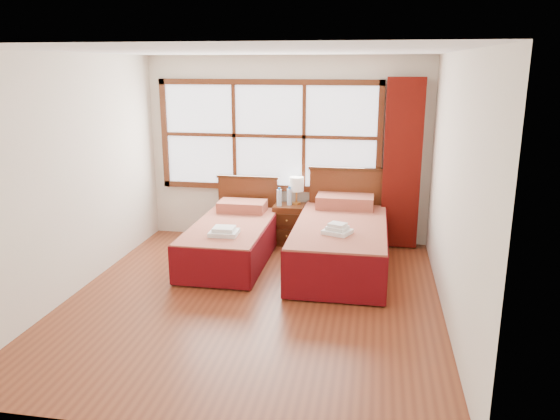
# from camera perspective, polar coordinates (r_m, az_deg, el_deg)

# --- Properties ---
(floor) EXTENTS (4.50, 4.50, 0.00)m
(floor) POSITION_cam_1_polar(r_m,az_deg,el_deg) (6.01, -2.84, -9.38)
(floor) COLOR brown
(floor) RESTS_ON ground
(ceiling) EXTENTS (4.50, 4.50, 0.00)m
(ceiling) POSITION_cam_1_polar(r_m,az_deg,el_deg) (5.47, -3.20, 16.26)
(ceiling) COLOR white
(ceiling) RESTS_ON wall_back
(wall_back) EXTENTS (4.00, 0.00, 4.00)m
(wall_back) POSITION_cam_1_polar(r_m,az_deg,el_deg) (7.77, 0.72, 6.28)
(wall_back) COLOR silver
(wall_back) RESTS_ON floor
(wall_left) EXTENTS (0.00, 4.50, 4.50)m
(wall_left) POSITION_cam_1_polar(r_m,az_deg,el_deg) (6.35, -20.93, 3.31)
(wall_left) COLOR silver
(wall_left) RESTS_ON floor
(wall_right) EXTENTS (0.00, 4.50, 4.50)m
(wall_right) POSITION_cam_1_polar(r_m,az_deg,el_deg) (5.51, 17.72, 1.95)
(wall_right) COLOR silver
(wall_right) RESTS_ON floor
(window) EXTENTS (3.16, 0.06, 1.56)m
(window) POSITION_cam_1_polar(r_m,az_deg,el_deg) (7.75, -1.17, 7.75)
(window) COLOR white
(window) RESTS_ON wall_back
(curtain) EXTENTS (0.50, 0.16, 2.30)m
(curtain) POSITION_cam_1_polar(r_m,az_deg,el_deg) (7.56, 12.63, 4.68)
(curtain) COLOR #5B0E09
(curtain) RESTS_ON wall_back
(bed_left) EXTENTS (0.96, 1.98, 0.93)m
(bed_left) POSITION_cam_1_polar(r_m,az_deg,el_deg) (7.11, -5.07, -3.01)
(bed_left) COLOR #3E1E0C
(bed_left) RESTS_ON floor
(bed_right) EXTENTS (1.12, 2.18, 1.10)m
(bed_right) POSITION_cam_1_polar(r_m,az_deg,el_deg) (6.88, 6.36, -3.25)
(bed_right) COLOR #3E1E0C
(bed_right) RESTS_ON floor
(nightstand) EXTENTS (0.42, 0.42, 0.56)m
(nightstand) POSITION_cam_1_polar(r_m,az_deg,el_deg) (7.73, 0.95, -1.49)
(nightstand) COLOR #532612
(nightstand) RESTS_ON floor
(towels_left) EXTENTS (0.34, 0.30, 0.10)m
(towels_left) POSITION_cam_1_polar(r_m,az_deg,el_deg) (6.56, -5.87, -2.25)
(towels_left) COLOR white
(towels_left) RESTS_ON bed_left
(towels_right) EXTENTS (0.37, 0.35, 0.12)m
(towels_right) POSITION_cam_1_polar(r_m,az_deg,el_deg) (6.32, 6.01, -2.04)
(towels_right) COLOR white
(towels_right) RESTS_ON bed_right
(lamp) EXTENTS (0.20, 0.20, 0.39)m
(lamp) POSITION_cam_1_polar(r_m,az_deg,el_deg) (7.66, 1.74, 2.63)
(lamp) COLOR gold
(lamp) RESTS_ON nightstand
(bottle_near) EXTENTS (0.07, 0.07, 0.26)m
(bottle_near) POSITION_cam_1_polar(r_m,az_deg,el_deg) (7.58, -0.08, 1.31)
(bottle_near) COLOR silver
(bottle_near) RESTS_ON nightstand
(bottle_far) EXTENTS (0.07, 0.07, 0.26)m
(bottle_far) POSITION_cam_1_polar(r_m,az_deg,el_deg) (7.63, 0.99, 1.41)
(bottle_far) COLOR silver
(bottle_far) RESTS_ON nightstand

